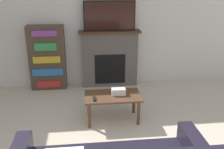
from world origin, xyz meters
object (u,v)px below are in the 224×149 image
at_px(coffee_table, 113,99).
at_px(bookshelf, 47,58).
at_px(fireplace, 110,58).
at_px(tv, 110,16).

xyz_separation_m(coffee_table, bookshelf, (-1.18, 1.46, 0.28)).
height_order(fireplace, tv, tv).
bearing_deg(coffee_table, tv, 86.21).
distance_m(fireplace, coffee_table, 1.50).
bearing_deg(tv, bookshelf, -179.86).
bearing_deg(fireplace, coffee_table, -93.74).
height_order(fireplace, coffee_table, fireplace).
xyz_separation_m(tv, bookshelf, (-1.27, -0.00, -0.82)).
distance_m(tv, coffee_table, 1.83).
distance_m(tv, bookshelf, 1.52).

